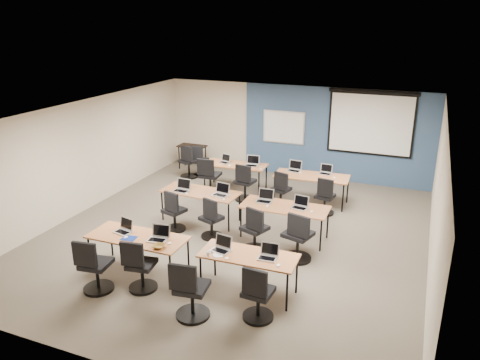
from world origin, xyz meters
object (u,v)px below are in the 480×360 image
at_px(laptop_3, 268,254).
at_px(training_table_back_right, 311,177).
at_px(task_chair_11, 325,199).
at_px(task_chair_0, 94,270).
at_px(training_table_front_left, 138,238).
at_px(task_chair_10, 281,192).
at_px(laptop_7, 300,205).
at_px(training_table_front_right, 249,257).
at_px(task_chair_9, 245,185).
at_px(laptop_8, 225,161).
at_px(task_chair_5, 211,222).
at_px(spare_chair_b, 188,164).
at_px(spare_chair_a, 200,163).
at_px(training_table_back_left, 235,166).
at_px(laptop_9, 252,163).
at_px(task_chair_3, 257,298).
at_px(laptop_4, 182,188).
at_px(laptop_0, 124,229).
at_px(task_chair_8, 209,180).
at_px(laptop_10, 294,168).
at_px(training_table_mid_left, 200,193).
at_px(task_chair_6, 255,233).
at_px(utility_table, 192,149).
at_px(laptop_11, 326,171).
at_px(projector_screen, 371,120).
at_px(training_table_mid_right, 285,208).
at_px(task_chair_4, 174,214).
at_px(laptop_2, 222,247).
at_px(laptop_5, 221,192).
at_px(task_chair_7, 298,241).
at_px(whiteboard, 284,127).
at_px(task_chair_1, 140,270).
at_px(task_chair_2, 190,294).

bearing_deg(laptop_3, training_table_back_right, 91.12).
bearing_deg(task_chair_11, task_chair_0, -112.28).
height_order(training_table_front_left, task_chair_10, task_chair_10).
bearing_deg(laptop_7, training_table_front_right, -88.47).
bearing_deg(task_chair_9, laptop_8, 148.53).
relative_size(task_chair_5, spare_chair_b, 0.94).
xyz_separation_m(task_chair_9, spare_chair_a, (-1.98, 1.36, -0.02)).
height_order(training_table_back_left, laptop_9, laptop_9).
relative_size(task_chair_3, laptop_4, 2.74).
xyz_separation_m(laptop_0, task_chair_8, (-0.19, 4.06, -0.35)).
distance_m(laptop_3, laptop_10, 4.80).
relative_size(training_table_mid_left, training_table_back_left, 1.06).
xyz_separation_m(task_chair_6, laptop_8, (-2.11, 3.28, 0.37)).
height_order(training_table_front_left, utility_table, utility_table).
xyz_separation_m(laptop_7, task_chair_9, (-1.92, 1.64, -0.37)).
distance_m(laptop_3, laptop_11, 4.78).
relative_size(laptop_0, task_chair_0, 0.32).
bearing_deg(projector_screen, training_table_mid_left, -128.67).
bearing_deg(training_table_back_right, training_table_mid_right, -94.75).
distance_m(task_chair_11, spare_chair_b, 4.52).
bearing_deg(task_chair_4, laptop_10, 73.59).
xyz_separation_m(laptop_2, spare_chair_a, (-3.14, 5.37, -0.39)).
height_order(task_chair_9, laptop_10, task_chair_9).
bearing_deg(training_table_front_left, task_chair_6, 41.88).
bearing_deg(task_chair_6, spare_chair_a, 149.40).
bearing_deg(projector_screen, spare_chair_b, -164.33).
relative_size(training_table_mid_left, laptop_5, 5.16).
relative_size(laptop_2, laptop_9, 0.93).
xyz_separation_m(task_chair_7, task_chair_11, (-0.01, 2.47, -0.04)).
xyz_separation_m(task_chair_5, laptop_7, (1.77, 0.69, 0.40)).
bearing_deg(task_chair_11, projector_screen, 85.59).
distance_m(training_table_front_right, laptop_9, 5.07).
xyz_separation_m(training_table_back_left, spare_chair_b, (-1.68, 0.39, -0.26)).
bearing_deg(task_chair_5, laptop_11, 79.82).
bearing_deg(whiteboard, training_table_front_right, -77.78).
bearing_deg(training_table_back_right, training_table_mid_left, -139.17).
bearing_deg(laptop_9, task_chair_5, -93.01).
bearing_deg(laptop_7, task_chair_4, -158.49).
xyz_separation_m(training_table_front_left, training_table_back_right, (2.13, 4.64, 0.00)).
bearing_deg(task_chair_1, laptop_10, 68.25).
bearing_deg(task_chair_11, training_table_back_right, 136.91).
bearing_deg(training_table_back_left, task_chair_11, -19.41).
relative_size(training_table_front_right, laptop_3, 5.35).
xyz_separation_m(task_chair_6, task_chair_8, (-2.26, 2.58, 0.02)).
distance_m(laptop_0, task_chair_2, 2.19).
bearing_deg(task_chair_1, task_chair_0, -164.59).
bearing_deg(utility_table, laptop_2, -57.07).
distance_m(task_chair_4, task_chair_9, 2.43).
bearing_deg(training_table_front_right, training_table_back_left, 113.36).
distance_m(task_chair_6, task_chair_11, 2.59).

